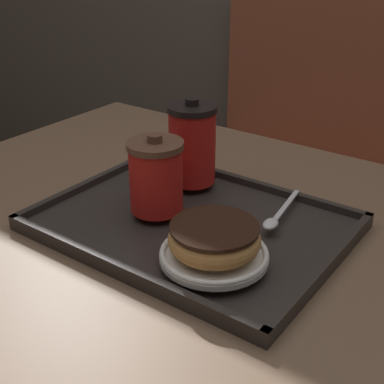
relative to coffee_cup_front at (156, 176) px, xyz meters
name	(u,v)px	position (x,y,z in m)	size (l,w,h in m)	color
cafe_table	(180,305)	(0.04, 0.01, -0.24)	(1.10, 0.88, 0.74)	brown
serving_tray	(192,224)	(0.06, 0.02, -0.08)	(0.46, 0.35, 0.02)	#282321
coffee_cup_front	(156,176)	(0.00, 0.00, 0.00)	(0.09, 0.09, 0.13)	red
coffee_cup_rear	(192,143)	(-0.02, 0.12, 0.01)	(0.09, 0.09, 0.15)	red
plate_with_chocolate_donut	(214,254)	(0.15, -0.07, -0.05)	(0.15, 0.15, 0.01)	white
donut_chocolate_glazed	(214,238)	(0.15, -0.07, -0.03)	(0.13, 0.13, 0.04)	tan
spoon	(276,218)	(0.17, 0.08, -0.05)	(0.04, 0.15, 0.01)	silver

